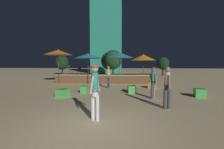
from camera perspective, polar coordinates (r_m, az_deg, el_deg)
ground_plane at (r=4.82m, az=-7.98°, el=-19.32°), size 120.00×120.00×0.00m
wooden_deck at (r=15.79m, az=-3.38°, el=-1.43°), size 9.14×2.90×0.86m
patio_umbrella_0 at (r=14.25m, az=2.97°, el=7.32°), size 2.66×2.66×3.07m
patio_umbrella_1 at (r=15.29m, az=-19.82°, el=7.93°), size 2.65×2.65×3.31m
patio_umbrella_2 at (r=14.30m, az=-9.12°, el=6.99°), size 2.63×2.63×2.95m
patio_umbrella_3 at (r=14.37m, az=11.87°, el=6.35°), size 2.31×2.31×2.85m
cube_seat_0 at (r=9.97m, az=7.49°, el=-5.61°), size 0.55×0.55×0.47m
cube_seat_1 at (r=10.01m, az=-10.41°, el=-5.65°), size 0.49×0.49×0.46m
cube_seat_2 at (r=9.20m, az=-18.27°, el=-6.68°), size 0.74×0.74×0.45m
cube_seat_3 at (r=12.17m, az=15.06°, el=-3.95°), size 0.71×0.71×0.48m
cube_seat_4 at (r=10.03m, az=30.45°, el=-6.05°), size 0.65×0.65×0.48m
person_0 at (r=5.08m, az=-6.52°, el=-5.41°), size 0.30×0.59×1.86m
person_1 at (r=8.49m, az=15.42°, el=-2.46°), size 0.39×0.44×1.71m
person_2 at (r=6.74m, az=20.28°, el=-4.05°), size 0.30×0.53×1.79m
person_3 at (r=11.70m, az=-1.38°, el=-0.64°), size 0.42×0.39×1.74m
bistro_chair_0 at (r=16.84m, az=-15.89°, el=2.22°), size 0.41×0.41×0.90m
bistro_chair_1 at (r=16.57m, az=-12.29°, el=2.26°), size 0.40×0.40×0.90m
frisbee_disc at (r=6.06m, az=-7.18°, el=-14.14°), size 0.24×0.24×0.03m
background_tree_0 at (r=25.50m, az=18.88°, el=3.97°), size 1.89×1.89×3.01m
background_tree_1 at (r=23.61m, az=-1.20°, el=5.14°), size 2.48×2.48×3.72m
background_tree_2 at (r=21.95m, az=0.47°, el=5.71°), size 2.56×2.56×3.95m
background_tree_3 at (r=26.38m, az=-18.48°, el=4.35°), size 2.19×2.19×3.34m
distant_building at (r=30.75m, az=-1.88°, el=13.22°), size 5.87×4.74×13.58m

